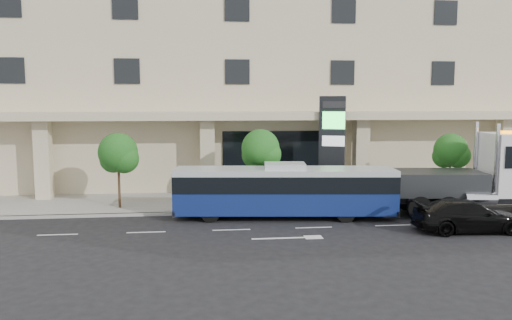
{
  "coord_description": "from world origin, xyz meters",
  "views": [
    {
      "loc": [
        -5.36,
        -24.71,
        6.09
      ],
      "look_at": [
        -2.44,
        2.0,
        2.93
      ],
      "focal_mm": 35.0,
      "sensor_mm": 36.0,
      "label": 1
    }
  ],
  "objects_px": {
    "city_bus": "(285,190)",
    "signage_pylon": "(332,147)",
    "tow_truck": "(490,177)",
    "black_sedan": "(468,216)"
  },
  "relations": [
    {
      "from": "city_bus",
      "to": "signage_pylon",
      "type": "relative_size",
      "value": 1.86
    },
    {
      "from": "city_bus",
      "to": "signage_pylon",
      "type": "bearing_deg",
      "value": 56.15
    },
    {
      "from": "tow_truck",
      "to": "city_bus",
      "type": "bearing_deg",
      "value": -175.87
    },
    {
      "from": "tow_truck",
      "to": "black_sedan",
      "type": "bearing_deg",
      "value": -126.12
    },
    {
      "from": "city_bus",
      "to": "signage_pylon",
      "type": "xyz_separation_m",
      "value": [
        3.67,
        4.37,
        1.86
      ]
    },
    {
      "from": "black_sedan",
      "to": "signage_pylon",
      "type": "relative_size",
      "value": 0.82
    },
    {
      "from": "city_bus",
      "to": "tow_truck",
      "type": "relative_size",
      "value": 1.06
    },
    {
      "from": "tow_truck",
      "to": "signage_pylon",
      "type": "distance_m",
      "value": 8.94
    },
    {
      "from": "tow_truck",
      "to": "signage_pylon",
      "type": "relative_size",
      "value": 1.75
    },
    {
      "from": "city_bus",
      "to": "signage_pylon",
      "type": "distance_m",
      "value": 6.01
    }
  ]
}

